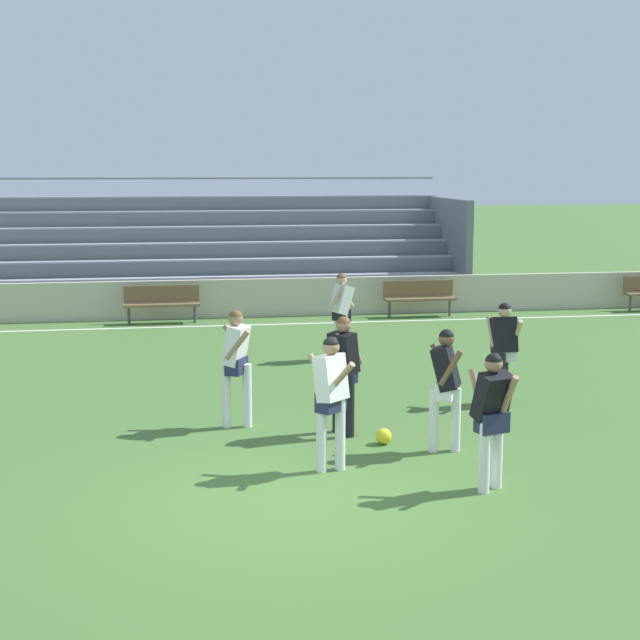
# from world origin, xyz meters

# --- Properties ---
(ground_plane) EXTENTS (160.00, 160.00, 0.00)m
(ground_plane) POSITION_xyz_m (0.00, 0.00, 0.00)
(ground_plane) COLOR #477033
(field_line_sideline) EXTENTS (44.00, 0.12, 0.01)m
(field_line_sideline) POSITION_xyz_m (0.00, 11.88, 0.00)
(field_line_sideline) COLOR white
(field_line_sideline) RESTS_ON ground
(sideline_wall) EXTENTS (48.00, 0.16, 0.95)m
(sideline_wall) POSITION_xyz_m (0.00, 13.13, 0.48)
(sideline_wall) COLOR beige
(sideline_wall) RESTS_ON ground
(bleacher_stand) EXTENTS (17.57, 4.16, 3.42)m
(bleacher_stand) POSITION_xyz_m (-2.11, 15.89, 1.50)
(bleacher_stand) COLOR #9EA3AD
(bleacher_stand) RESTS_ON ground
(bench_near_wall_gap) EXTENTS (1.80, 0.40, 0.90)m
(bench_near_wall_gap) POSITION_xyz_m (4.84, 12.52, 0.55)
(bench_near_wall_gap) COLOR brown
(bench_near_wall_gap) RESTS_ON ground
(bench_far_right) EXTENTS (1.80, 0.40, 0.90)m
(bench_far_right) POSITION_xyz_m (-1.54, 12.52, 0.55)
(bench_far_right) COLOR brown
(bench_far_right) RESTS_ON ground
(player_dark_pressing_high) EXTENTS (0.65, 0.48, 1.68)m
(player_dark_pressing_high) POSITION_xyz_m (1.02, 2.45, 1.00)
(player_dark_pressing_high) COLOR black
(player_dark_pressing_high) RESTS_ON ground
(player_dark_challenging) EXTENTS (0.49, 0.62, 1.64)m
(player_dark_challenging) POSITION_xyz_m (2.20, 1.46, 0.97)
(player_dark_challenging) COLOR white
(player_dark_challenging) RESTS_ON ground
(player_dark_on_ball) EXTENTS (0.44, 0.55, 1.62)m
(player_dark_on_ball) POSITION_xyz_m (3.83, 3.75, 0.96)
(player_dark_on_ball) COLOR black
(player_dark_on_ball) RESTS_ON ground
(player_white_deep_cover) EXTENTS (0.51, 0.70, 1.68)m
(player_white_deep_cover) POSITION_xyz_m (0.58, 0.91, 1.00)
(player_white_deep_cover) COLOR white
(player_white_deep_cover) RESTS_ON ground
(player_white_wide_right) EXTENTS (0.61, 0.49, 1.69)m
(player_white_wide_right) POSITION_xyz_m (1.94, 7.56, 1.01)
(player_white_wide_right) COLOR white
(player_white_wide_right) RESTS_ON ground
(player_dark_wide_left) EXTENTS (0.48, 0.55, 1.62)m
(player_dark_wide_left) POSITION_xyz_m (2.29, -0.08, 0.96)
(player_dark_wide_left) COLOR white
(player_dark_wide_left) RESTS_ON ground
(player_white_dropping_back) EXTENTS (0.46, 0.65, 1.71)m
(player_white_dropping_back) POSITION_xyz_m (-0.42, 3.07, 1.02)
(player_white_dropping_back) COLOR white
(player_white_dropping_back) RESTS_ON ground
(soccer_ball) EXTENTS (0.22, 0.22, 0.22)m
(soccer_ball) POSITION_xyz_m (1.48, 1.90, 0.11)
(soccer_ball) COLOR yellow
(soccer_ball) RESTS_ON ground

